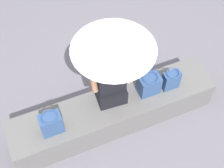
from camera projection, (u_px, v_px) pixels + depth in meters
The scene contains 7 objects.
ground_plane at pixel (113, 121), 4.14m from camera, with size 14.00×14.00×0.00m, color slate.
stone_bench at pixel (113, 112), 3.96m from camera, with size 2.59×0.53×0.44m, color slate.
person_seated at pixel (111, 79), 3.50m from camera, with size 0.48×0.30×0.90m.
parasol at pixel (113, 42), 2.93m from camera, with size 0.85×0.85×1.18m.
handbag_black at pixel (149, 85), 3.76m from camera, with size 0.26×0.19×0.30m.
tote_bag_canvas at pixel (51, 124), 3.44m from camera, with size 0.24×0.18×0.32m.
shoulder_bag_spare at pixel (171, 80), 3.80m from camera, with size 0.21×0.16×0.29m.
Camera 1 is at (0.78, 1.83, 3.66)m, focal length 50.10 mm.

